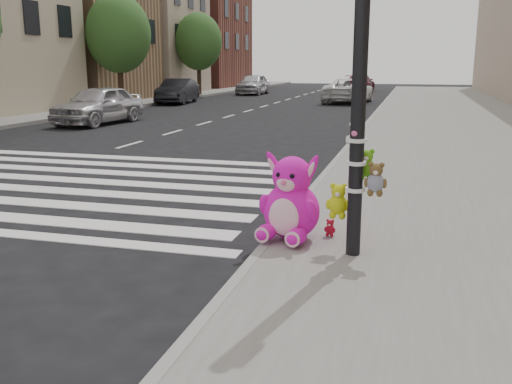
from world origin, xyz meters
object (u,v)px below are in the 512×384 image
at_px(car_dark_far, 178,91).
at_px(car_white_near, 349,91).
at_px(car_silver_far, 98,105).
at_px(signal_pole, 359,108).
at_px(pink_bunny, 291,204).
at_px(red_teddy, 330,228).

xyz_separation_m(car_dark_far, car_white_near, (9.26, 3.06, -0.00)).
bearing_deg(car_silver_far, signal_pole, -45.39).
xyz_separation_m(signal_pole, car_silver_far, (-10.87, 12.96, -1.06)).
relative_size(signal_pole, pink_bunny, 3.67).
bearing_deg(signal_pole, pink_bunny, 156.57).
height_order(pink_bunny, red_teddy, pink_bunny).
relative_size(car_dark_far, car_white_near, 0.85).
relative_size(car_silver_far, car_white_near, 0.85).
xyz_separation_m(signal_pole, pink_bunny, (-0.81, 0.35, -1.20)).
xyz_separation_m(pink_bunny, car_white_near, (-2.30, 26.72, 0.10)).
bearing_deg(car_silver_far, car_dark_far, 102.36).
distance_m(car_silver_far, car_white_near, 16.11).
xyz_separation_m(signal_pole, red_teddy, (-0.35, 0.58, -1.53)).
distance_m(red_teddy, car_dark_far, 26.33).
bearing_deg(car_silver_far, car_white_near, 65.83).
height_order(red_teddy, car_dark_far, car_dark_far).
height_order(red_teddy, car_silver_far, car_silver_far).
bearing_deg(pink_bunny, car_dark_far, 127.02).
height_order(pink_bunny, car_dark_far, car_dark_far).
xyz_separation_m(red_teddy, car_silver_far, (-10.52, 12.37, 0.47)).
bearing_deg(car_white_near, pink_bunny, 99.25).
bearing_deg(car_dark_far, pink_bunny, -70.45).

